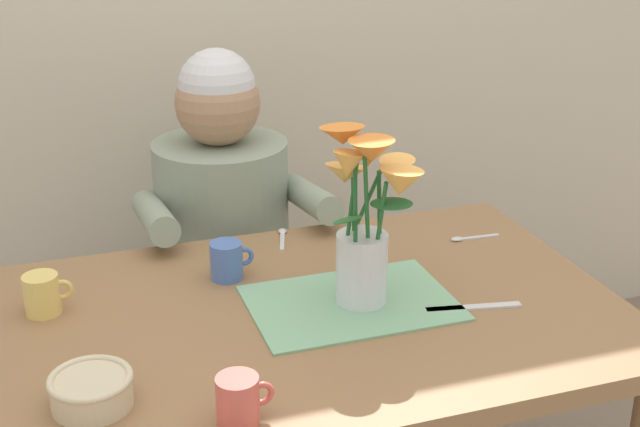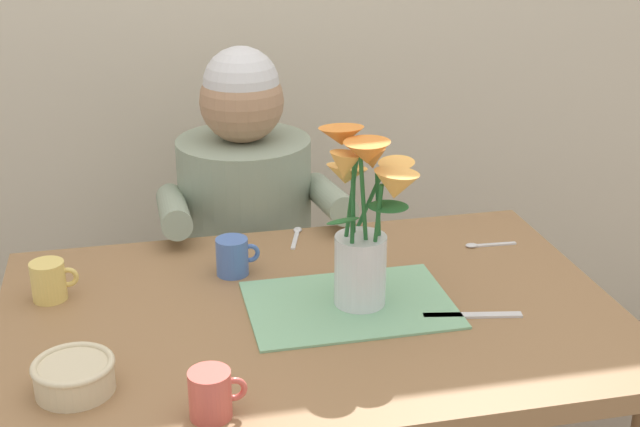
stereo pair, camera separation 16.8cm
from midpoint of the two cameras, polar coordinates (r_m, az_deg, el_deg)
The scene contains 11 objects.
dining_table at distance 1.76m, azimuth -3.17°, elevation -9.15°, with size 1.20×0.80×0.74m.
seated_person at distance 2.32m, azimuth -8.28°, elevation -3.43°, with size 0.45×0.47×1.14m.
striped_placemat at distance 1.73m, azimuth -0.72°, elevation -5.93°, with size 0.40×0.28×0.01m, color #7AB289.
flower_vase at distance 1.65m, azimuth 0.07°, elevation -0.20°, with size 0.20×0.26×0.36m.
ceramic_bowl at distance 1.49m, azimuth -17.91°, elevation -10.94°, with size 0.14×0.14×0.06m.
dinner_knife at distance 1.72m, azimuth 7.23°, elevation -6.16°, with size 0.19×0.02×0.01m, color silver.
coffee_cup at distance 1.79m, azimuth -20.23°, elevation -5.02°, with size 0.09×0.07×0.08m.
ceramic_mug at distance 1.83m, azimuth -8.69°, elevation -3.11°, with size 0.09×0.07×0.08m.
tea_cup at distance 1.39m, azimuth -8.85°, elevation -12.02°, with size 0.09×0.07×0.08m.
spoon_0 at distance 2.03m, azimuth -4.84°, elevation -1.51°, with size 0.05×0.12×0.01m.
spoon_1 at distance 2.03m, azimuth 7.25°, elevation -1.65°, with size 0.12×0.02×0.01m.
Camera 1 is at (-0.47, -1.43, 1.56)m, focal length 49.11 mm.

